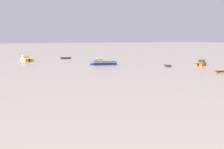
# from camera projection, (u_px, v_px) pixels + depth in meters

# --- Properties ---
(motorboat_moored_1) EXTENTS (2.29, 6.02, 2.24)m
(motorboat_moored_1) POSITION_uv_depth(u_px,v_px,m) (26.00, 60.00, 81.06)
(motorboat_moored_1) COLOR gold
(motorboat_moored_1) RESTS_ON ground
(motorboat_moored_2) EXTENTS (4.71, 3.47, 1.71)m
(motorboat_moored_2) POSITION_uv_depth(u_px,v_px,m) (201.00, 64.00, 68.36)
(motorboat_moored_2) COLOR orange
(motorboat_moored_2) RESTS_ON ground
(rowboat_moored_1) EXTENTS (3.04, 2.16, 0.46)m
(rowboat_moored_1) POSITION_uv_depth(u_px,v_px,m) (223.00, 72.00, 52.77)
(rowboat_moored_1) COLOR gold
(rowboat_moored_1) RESTS_ON ground
(motorboat_moored_3) EXTENTS (6.31, 4.04, 2.27)m
(motorboat_moored_3) POSITION_uv_depth(u_px,v_px,m) (100.00, 63.00, 68.53)
(motorboat_moored_3) COLOR navy
(motorboat_moored_3) RESTS_ON ground
(rowboat_moored_2) EXTENTS (3.48, 1.20, 0.55)m
(rowboat_moored_2) POSITION_uv_depth(u_px,v_px,m) (66.00, 58.00, 89.96)
(rowboat_moored_2) COLOR #197084
(rowboat_moored_2) RESTS_ON ground
(rowboat_moored_3) EXTENTS (2.42, 3.42, 0.52)m
(rowboat_moored_3) POSITION_uv_depth(u_px,v_px,m) (167.00, 66.00, 64.97)
(rowboat_moored_3) COLOR navy
(rowboat_moored_3) RESTS_ON ground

